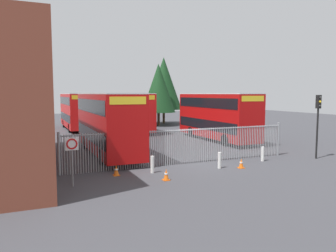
# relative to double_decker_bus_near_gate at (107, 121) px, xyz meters

# --- Properties ---
(ground_plane) EXTENTS (100.00, 100.00, 0.00)m
(ground_plane) POSITION_rel_double_decker_bus_near_gate_xyz_m (4.31, 2.96, -2.42)
(ground_plane) COLOR #3D3D42
(palisade_fence) EXTENTS (15.04, 0.14, 2.35)m
(palisade_fence) POSITION_rel_double_decker_bus_near_gate_xyz_m (3.69, -5.04, -1.24)
(palisade_fence) COLOR gray
(palisade_fence) RESTS_ON ground
(double_decker_bus_near_gate) EXTENTS (2.54, 10.81, 4.42)m
(double_decker_bus_near_gate) POSITION_rel_double_decker_bus_near_gate_xyz_m (0.00, 0.00, 0.00)
(double_decker_bus_near_gate) COLOR #B70C0C
(double_decker_bus_near_gate) RESTS_ON ground
(double_decker_bus_behind_fence_left) EXTENTS (2.54, 10.81, 4.42)m
(double_decker_bus_behind_fence_left) POSITION_rel_double_decker_bus_near_gate_xyz_m (11.10, 3.27, 0.00)
(double_decker_bus_behind_fence_left) COLOR #B70C0C
(double_decker_bus_behind_fence_left) RESTS_ON ground
(double_decker_bus_behind_fence_right) EXTENTS (2.54, 10.81, 4.42)m
(double_decker_bus_behind_fence_right) POSITION_rel_double_decker_bus_near_gate_xyz_m (5.76, 13.67, 0.00)
(double_decker_bus_behind_fence_right) COLOR red
(double_decker_bus_behind_fence_right) RESTS_ON ground
(double_decker_bus_far_back) EXTENTS (2.54, 10.81, 4.42)m
(double_decker_bus_far_back) POSITION_rel_double_decker_bus_near_gate_xyz_m (0.23, 18.40, 0.00)
(double_decker_bus_far_back) COLOR red
(double_decker_bus_far_back) RESTS_ON ground
(bollard_near_left) EXTENTS (0.20, 0.20, 0.95)m
(bollard_near_left) POSITION_rel_double_decker_bus_near_gate_xyz_m (1.03, -6.47, -1.95)
(bollard_near_left) COLOR silver
(bollard_near_left) RESTS_ON ground
(bollard_center_front) EXTENTS (0.20, 0.20, 0.95)m
(bollard_center_front) POSITION_rel_double_decker_bus_near_gate_xyz_m (5.07, -6.97, -1.95)
(bollard_center_front) COLOR silver
(bollard_center_front) RESTS_ON ground
(bollard_near_right) EXTENTS (0.20, 0.20, 0.95)m
(bollard_near_right) POSITION_rel_double_decker_bus_near_gate_xyz_m (8.76, -6.30, -1.95)
(bollard_near_right) COLOR silver
(bollard_near_right) RESTS_ON ground
(traffic_cone_by_gate) EXTENTS (0.34, 0.34, 0.59)m
(traffic_cone_by_gate) POSITION_rel_double_decker_bus_near_gate_xyz_m (-0.97, -6.28, -2.13)
(traffic_cone_by_gate) COLOR orange
(traffic_cone_by_gate) RESTS_ON ground
(traffic_cone_mid_forecourt) EXTENTS (0.34, 0.34, 0.59)m
(traffic_cone_mid_forecourt) POSITION_rel_double_decker_bus_near_gate_xyz_m (1.12, -8.23, -2.13)
(traffic_cone_mid_forecourt) COLOR orange
(traffic_cone_mid_forecourt) RESTS_ON ground
(traffic_cone_near_kerb) EXTENTS (0.34, 0.34, 0.59)m
(traffic_cone_near_kerb) POSITION_rel_double_decker_bus_near_gate_xyz_m (6.26, -7.45, -2.13)
(traffic_cone_near_kerb) COLOR orange
(traffic_cone_near_kerb) RESTS_ON ground
(speed_limit_sign_post) EXTENTS (0.60, 0.14, 2.40)m
(speed_limit_sign_post) POSITION_rel_double_decker_bus_near_gate_xyz_m (-3.38, -7.58, -0.65)
(speed_limit_sign_post) COLOR slate
(speed_limit_sign_post) RESTS_ON ground
(traffic_light_kerbside) EXTENTS (0.28, 0.33, 4.30)m
(traffic_light_kerbside) POSITION_rel_double_decker_bus_near_gate_xyz_m (12.68, -7.05, 0.56)
(traffic_light_kerbside) COLOR black
(traffic_light_kerbside) RESTS_ON ground
(tree_tall_back) EXTENTS (4.60, 4.60, 8.44)m
(tree_tall_back) POSITION_rel_double_decker_bus_near_gate_xyz_m (11.31, 18.60, 2.72)
(tree_tall_back) COLOR #4C3823
(tree_tall_back) RESTS_ON ground
(tree_short_side) EXTENTS (5.30, 5.30, 9.67)m
(tree_short_side) POSITION_rel_double_decker_bus_near_gate_xyz_m (13.28, 21.50, 3.45)
(tree_short_side) COLOR #4C3823
(tree_short_side) RESTS_ON ground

